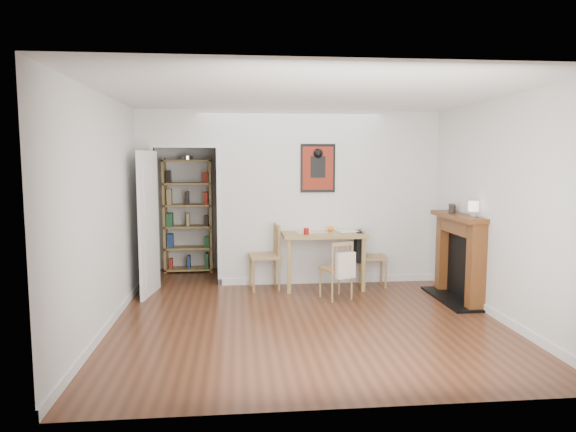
{
  "coord_description": "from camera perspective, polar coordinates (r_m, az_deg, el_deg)",
  "views": [
    {
      "loc": [
        -0.79,
        -6.25,
        1.89
      ],
      "look_at": [
        -0.12,
        0.6,
        1.12
      ],
      "focal_mm": 32.0,
      "sensor_mm": 36.0,
      "label": 1
    }
  ],
  "objects": [
    {
      "name": "notebook",
      "position": [
        7.66,
        6.64,
        -1.68
      ],
      "size": [
        0.32,
        0.26,
        0.01
      ],
      "primitive_type": "cube",
      "rotation": [
        0.0,
        0.0,
        0.21
      ],
      "color": "silver",
      "rests_on": "dining_table"
    },
    {
      "name": "bookshelf",
      "position": [
        8.74,
        -11.03,
        0.0
      ],
      "size": [
        0.8,
        0.32,
        1.9
      ],
      "color": "olive",
      "rests_on": "ground"
    },
    {
      "name": "chair_right",
      "position": [
        7.75,
        9.25,
        -4.49
      ],
      "size": [
        0.51,
        0.46,
        0.85
      ],
      "color": "#A5814C",
      "rests_on": "ground"
    },
    {
      "name": "chair_front",
      "position": [
        7.01,
        5.4,
        -5.9
      ],
      "size": [
        0.52,
        0.54,
        0.79
      ],
      "color": "#A5814C",
      "rests_on": "ground"
    },
    {
      "name": "fireplace",
      "position": [
        7.25,
        18.56,
        -4.08
      ],
      "size": [
        0.45,
        1.25,
        1.16
      ],
      "color": "brown",
      "rests_on": "ground"
    },
    {
      "name": "red_glass",
      "position": [
        7.32,
        2.04,
        -1.7
      ],
      "size": [
        0.07,
        0.07,
        0.09
      ],
      "primitive_type": "cylinder",
      "color": "maroon",
      "rests_on": "dining_table"
    },
    {
      "name": "ceramic_jar_a",
      "position": [
        7.21,
        17.79,
        0.72
      ],
      "size": [
        0.1,
        0.1,
        0.12
      ],
      "primitive_type": "cylinder",
      "color": "black",
      "rests_on": "fireplace"
    },
    {
      "name": "dining_table",
      "position": [
        7.54,
        3.9,
        -2.59
      ],
      "size": [
        1.2,
        0.76,
        0.82
      ],
      "color": "olive",
      "rests_on": "ground"
    },
    {
      "name": "orange_fruit",
      "position": [
        7.64,
        4.75,
        -1.42
      ],
      "size": [
        0.08,
        0.08,
        0.08
      ],
      "primitive_type": "sphere",
      "color": "orange",
      "rests_on": "dining_table"
    },
    {
      "name": "chair_left",
      "position": [
        7.48,
        -2.64,
        -4.54
      ],
      "size": [
        0.52,
        0.52,
        0.95
      ],
      "color": "#A5814C",
      "rests_on": "ground"
    },
    {
      "name": "mantel_lamp",
      "position": [
        6.82,
        19.91,
        0.92
      ],
      "size": [
        0.13,
        0.13,
        0.2
      ],
      "color": "silver",
      "rests_on": "fireplace"
    },
    {
      "name": "ground",
      "position": [
        6.57,
        1.57,
        -10.33
      ],
      "size": [
        5.2,
        5.2,
        0.0
      ],
      "primitive_type": "plane",
      "color": "#572F1C",
      "rests_on": "ground"
    },
    {
      "name": "room_shell",
      "position": [
        7.67,
        1.08,
        1.95
      ],
      "size": [
        5.2,
        5.2,
        5.2
      ],
      "color": "silver",
      "rests_on": "ground"
    },
    {
      "name": "ceramic_jar_b",
      "position": [
        7.47,
        17.74,
        0.88
      ],
      "size": [
        0.09,
        0.09,
        0.11
      ],
      "primitive_type": "cylinder",
      "color": "black",
      "rests_on": "fireplace"
    },
    {
      "name": "placemat",
      "position": [
        7.59,
        2.6,
        -1.76
      ],
      "size": [
        0.47,
        0.37,
        0.0
      ],
      "primitive_type": "cube",
      "rotation": [
        0.0,
        0.0,
        0.08
      ],
      "color": "beige",
      "rests_on": "dining_table"
    }
  ]
}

